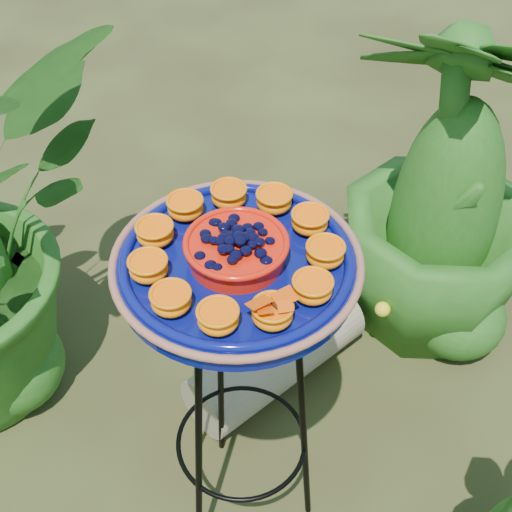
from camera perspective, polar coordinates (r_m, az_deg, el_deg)
name	(u,v)px	position (r m, az deg, el deg)	size (l,w,h in m)	color
tripod_stand	(240,385)	(1.45, -1.29, -10.28)	(0.31, 0.32, 0.80)	black
feeder_dish	(237,260)	(1.18, -1.55, -0.36)	(0.43, 0.43, 0.10)	#080D5D
driftwood_log	(276,358)	(1.99, 1.63, -8.12)	(0.18, 0.18, 0.53)	gray
shrub_back_right	(450,186)	(1.93, 15.29, 5.44)	(0.56, 0.56, 0.99)	#204E15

